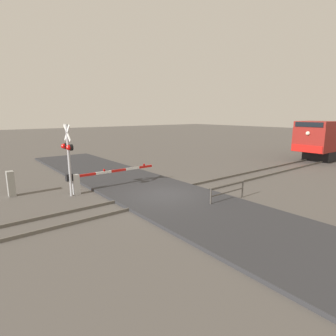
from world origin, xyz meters
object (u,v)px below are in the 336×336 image
at_px(utility_cabinet, 11,184).
at_px(guard_railing, 228,190).
at_px(crossing_signal, 68,152).
at_px(crossing_gate, 88,179).

xyz_separation_m(utility_cabinet, guard_railing, (8.12, 8.67, -0.09)).
height_order(crossing_signal, crossing_gate, crossing_signal).
bearing_deg(utility_cabinet, guard_railing, 46.86).
bearing_deg(crossing_gate, guard_railing, 38.56).
height_order(crossing_signal, guard_railing, crossing_signal).
bearing_deg(utility_cabinet, crossing_signal, 52.35).
distance_m(utility_cabinet, guard_railing, 11.88).
bearing_deg(utility_cabinet, crossing_gate, 62.96).
relative_size(crossing_signal, crossing_gate, 0.69).
relative_size(crossing_gate, guard_railing, 2.21).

